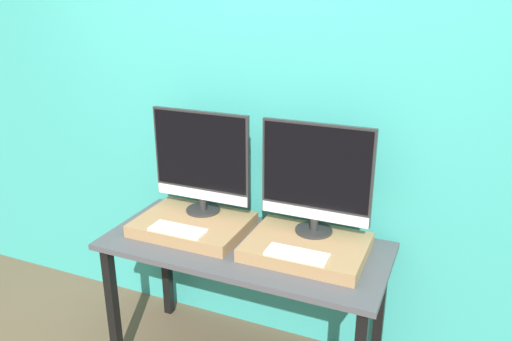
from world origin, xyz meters
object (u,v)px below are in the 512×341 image
Objects in this scene: monitor_left at (201,160)px; keyboard_left at (178,229)px; monitor_right at (316,176)px; keyboard_right at (297,254)px.

keyboard_left is at bearing -90.00° from monitor_left.
monitor_right reaches higher than keyboard_left.
keyboard_left is at bearing -157.46° from monitor_right.
monitor_left is 0.40m from keyboard_left.
monitor_left reaches higher than keyboard_right.
keyboard_left is (0.00, -0.27, -0.29)m from monitor_left.
monitor_right is at bearing 22.54° from keyboard_left.
keyboard_right is at bearing 0.00° from keyboard_left.
keyboard_right is (-0.00, -0.27, -0.29)m from monitor_right.
monitor_right is (0.64, 0.27, 0.29)m from keyboard_left.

